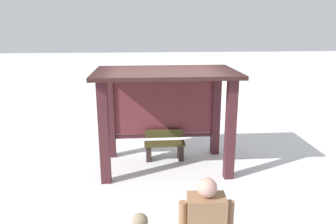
# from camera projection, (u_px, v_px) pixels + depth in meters

# --- Properties ---
(ground_plane) EXTENTS (60.00, 60.00, 0.00)m
(ground_plane) POSITION_uv_depth(u_px,v_px,m) (166.00, 166.00, 7.44)
(ground_plane) COLOR white
(bus_shelter) EXTENTS (3.02, 1.82, 2.20)m
(bus_shelter) POSITION_uv_depth(u_px,v_px,m) (165.00, 97.00, 7.19)
(bus_shelter) COLOR #431D23
(bus_shelter) RESTS_ON ground
(bench_left_inside) EXTENTS (0.96, 0.35, 0.70)m
(bench_left_inside) POSITION_uv_depth(u_px,v_px,m) (165.00, 147.00, 7.74)
(bench_left_inside) COLOR #413B1B
(bench_left_inside) RESTS_ON ground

